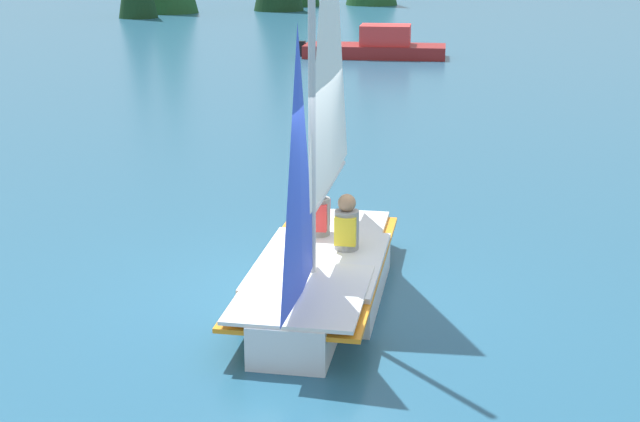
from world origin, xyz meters
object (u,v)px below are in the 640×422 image
sailor_helm (347,237)px  sailor_crew (318,223)px  sailboat_main (321,235)px  motorboat_distant (377,46)px

sailor_helm → sailor_crew: (-0.07, -0.64, 0.00)m
sailor_crew → sailor_helm: bearing=42.3°
sailboat_main → sailor_crew: size_ratio=4.58×
sailor_crew → sailboat_main: bearing=12.1°
sailor_helm → sailor_crew: 0.65m
sailor_helm → motorboat_distant: size_ratio=0.24×
sailor_helm → sailboat_main: bearing=-35.2°
sailboat_main → motorboat_distant: 22.15m
sailboat_main → motorboat_distant: (-15.27, -16.04, -0.35)m
sailboat_main → motorboat_distant: sailboat_main is taller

